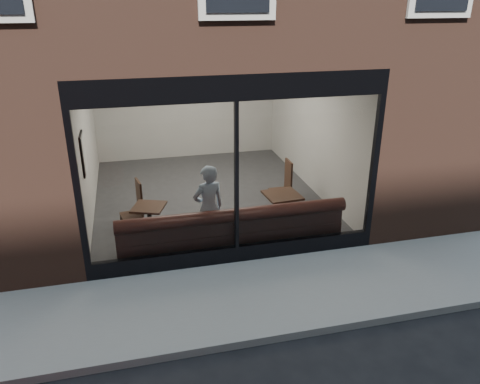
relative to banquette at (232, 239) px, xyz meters
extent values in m
plane|color=black|center=(0.00, -2.45, -0.23)|extent=(120.00, 120.00, 0.00)
cube|color=gray|center=(0.00, -1.45, -0.22)|extent=(40.00, 2.00, 0.01)
cube|color=gray|center=(0.00, -2.50, -0.17)|extent=(40.00, 0.10, 0.12)
cube|color=brown|center=(-3.75, 5.55, 1.38)|extent=(2.50, 12.00, 3.20)
cube|color=brown|center=(3.75, 5.55, 1.38)|extent=(2.50, 12.00, 3.20)
cube|color=brown|center=(0.00, 8.55, 1.38)|extent=(5.00, 6.00, 3.20)
plane|color=#2D2D30|center=(0.00, 2.55, -0.21)|extent=(6.00, 6.00, 0.00)
plane|color=white|center=(0.00, 2.55, 2.97)|extent=(6.00, 6.00, 0.00)
plane|color=beige|center=(0.00, 5.54, 1.37)|extent=(5.00, 0.00, 5.00)
plane|color=beige|center=(-2.49, 2.55, 1.37)|extent=(0.00, 6.00, 6.00)
plane|color=beige|center=(2.49, 2.55, 1.37)|extent=(0.00, 6.00, 6.00)
cube|color=black|center=(0.00, -0.40, -0.08)|extent=(5.00, 0.10, 0.30)
cube|color=black|center=(0.00, -0.40, 2.77)|extent=(5.00, 0.10, 0.40)
cube|color=black|center=(0.00, -0.40, 1.32)|extent=(0.06, 0.10, 2.50)
plane|color=white|center=(0.00, -0.43, 1.33)|extent=(4.80, 0.00, 4.80)
cube|color=#321412|center=(0.00, 0.00, 0.00)|extent=(4.00, 0.55, 0.45)
imported|color=#A2BBD6|center=(-0.37, 0.18, 0.57)|extent=(0.66, 0.52, 1.60)
cube|color=black|center=(-1.40, 0.61, 0.52)|extent=(0.71, 0.71, 0.04)
cube|color=black|center=(1.13, 0.55, 0.52)|extent=(0.70, 0.70, 0.04)
cube|color=black|center=(-1.72, 1.40, 0.01)|extent=(0.47, 0.47, 0.04)
cube|color=black|center=(1.53, 1.88, 0.01)|extent=(0.42, 0.42, 0.04)
cube|color=white|center=(-2.45, 1.33, 1.38)|extent=(0.02, 0.52, 0.70)
camera|label=1|loc=(-1.62, -7.25, 4.04)|focal=35.00mm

